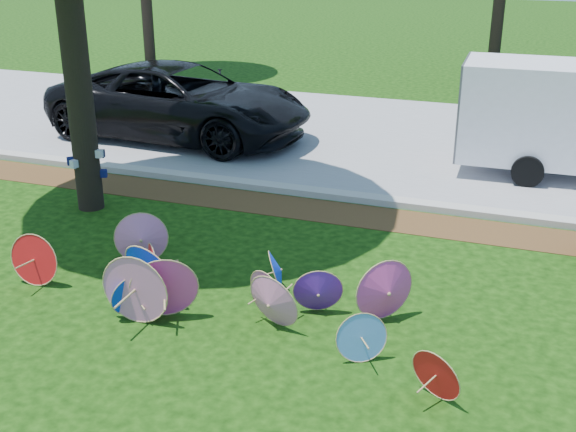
# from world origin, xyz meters

# --- Properties ---
(ground) EXTENTS (90.00, 90.00, 0.00)m
(ground) POSITION_xyz_m (0.00, 0.00, 0.00)
(ground) COLOR black
(ground) RESTS_ON ground
(mulch_strip) EXTENTS (90.00, 1.00, 0.01)m
(mulch_strip) POSITION_xyz_m (0.00, 4.50, 0.01)
(mulch_strip) COLOR #472D16
(mulch_strip) RESTS_ON ground
(curb) EXTENTS (90.00, 0.30, 0.12)m
(curb) POSITION_xyz_m (0.00, 5.20, 0.06)
(curb) COLOR #B7B5AD
(curb) RESTS_ON ground
(street) EXTENTS (90.00, 8.00, 0.01)m
(street) POSITION_xyz_m (0.00, 9.35, 0.01)
(street) COLOR gray
(street) RESTS_ON ground
(parasol_pile) EXTENTS (6.25, 2.29, 0.91)m
(parasol_pile) POSITION_xyz_m (-0.16, 0.74, 0.38)
(parasol_pile) COLOR red
(parasol_pile) RESTS_ON ground
(black_van) EXTENTS (6.18, 3.14, 1.67)m
(black_van) POSITION_xyz_m (-4.19, 7.87, 0.84)
(black_van) COLOR black
(black_van) RESTS_ON ground
(cargo_trailer) EXTENTS (2.73, 1.77, 2.48)m
(cargo_trailer) POSITION_xyz_m (3.46, 7.85, 1.24)
(cargo_trailer) COLOR white
(cargo_trailer) RESTS_ON ground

